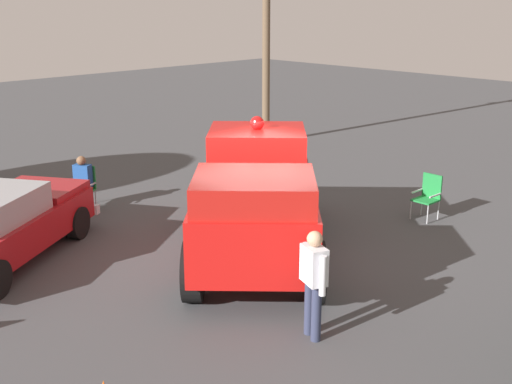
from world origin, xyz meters
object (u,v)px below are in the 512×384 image
at_px(spectator_standing, 314,277).
at_px(lawn_chair_near_truck, 84,184).
at_px(spectator_seated, 81,181).
at_px(classic_hot_rod, 0,224).
at_px(utility_pole, 266,23).
at_px(lawn_chair_by_car, 429,193).
at_px(vintage_fire_truck, 256,197).

bearing_deg(spectator_standing, lawn_chair_near_truck, -95.98).
distance_m(spectator_seated, spectator_standing, 7.80).
distance_m(classic_hot_rod, spectator_seated, 3.17).
xyz_separation_m(lawn_chair_near_truck, utility_pole, (-8.22, -2.02, 3.43)).
height_order(lawn_chair_by_car, utility_pole, utility_pole).
distance_m(vintage_fire_truck, spectator_standing, 3.31).
height_order(vintage_fire_truck, spectator_standing, vintage_fire_truck).
height_order(classic_hot_rod, spectator_seated, classic_hot_rod).
height_order(vintage_fire_truck, utility_pole, utility_pole).
height_order(spectator_seated, utility_pole, utility_pole).
distance_m(spectator_seated, utility_pole, 9.21).
bearing_deg(spectator_standing, classic_hot_rod, -71.95).
bearing_deg(spectator_standing, vintage_fire_truck, -120.08).
height_order(lawn_chair_near_truck, spectator_standing, spectator_standing).
xyz_separation_m(lawn_chair_by_car, utility_pole, (-3.05, -8.18, 3.43)).
xyz_separation_m(vintage_fire_truck, spectator_standing, (1.65, 2.86, -0.23)).
distance_m(vintage_fire_truck, lawn_chair_near_truck, 5.08).
bearing_deg(utility_pole, vintage_fire_truck, 43.45).
xyz_separation_m(classic_hot_rod, utility_pole, (-11.02, -3.77, 3.27)).
height_order(lawn_chair_near_truck, utility_pole, utility_pole).
xyz_separation_m(vintage_fire_truck, lawn_chair_by_car, (-4.33, 1.18, -0.61)).
bearing_deg(spectator_standing, lawn_chair_by_car, -164.37).
xyz_separation_m(lawn_chair_by_car, spectator_seated, (5.28, -6.09, 0.11)).
xyz_separation_m(spectator_seated, spectator_standing, (0.70, 7.77, 0.27)).
bearing_deg(classic_hot_rod, lawn_chair_near_truck, -148.04).
relative_size(spectator_seated, spectator_standing, 0.77).
xyz_separation_m(spectator_standing, utility_pole, (-9.04, -9.85, 3.05)).
distance_m(classic_hot_rod, utility_pole, 12.10).
relative_size(classic_hot_rod, spectator_seated, 3.62).
bearing_deg(vintage_fire_truck, lawn_chair_near_truck, -80.49).
height_order(lawn_chair_by_car, spectator_standing, spectator_standing).
xyz_separation_m(vintage_fire_truck, classic_hot_rod, (3.64, -3.23, -0.45)).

